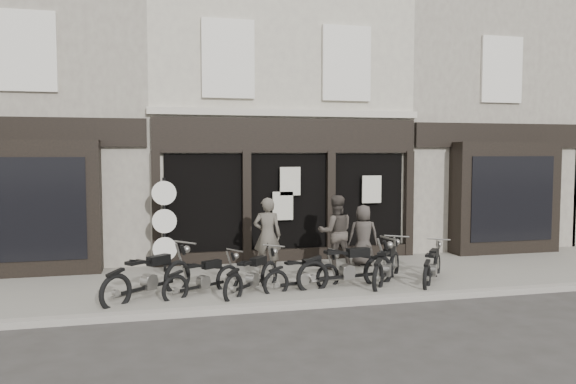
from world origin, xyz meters
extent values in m
plane|color=#2D2B28|center=(0.00, 0.00, 0.00)|extent=(90.00, 90.00, 0.00)
cube|color=slate|center=(0.00, 0.90, 0.06)|extent=(30.00, 4.20, 0.12)
cube|color=gray|center=(0.00, -1.25, 0.07)|extent=(30.00, 0.25, 0.13)
cube|color=beige|center=(0.00, 6.00, 4.10)|extent=(7.20, 6.00, 8.20)
cube|color=black|center=(0.00, 2.92, 3.45)|extent=(7.10, 0.18, 0.90)
cube|color=black|center=(0.00, 2.98, 1.50)|extent=(6.50, 0.10, 2.95)
cube|color=black|center=(0.00, 2.91, 0.22)|extent=(7.10, 0.20, 0.44)
cube|color=#B7AF9E|center=(0.00, 2.95, 4.05)|extent=(7.30, 0.22, 0.18)
cube|color=silver|center=(-1.60, 2.95, 5.40)|extent=(1.35, 0.12, 2.00)
cube|color=black|center=(-1.60, 2.98, 5.40)|extent=(1.05, 0.06, 1.70)
cube|color=silver|center=(1.60, 2.95, 5.40)|extent=(1.35, 0.12, 2.00)
cube|color=black|center=(1.60, 2.98, 5.40)|extent=(1.05, 0.06, 1.70)
cube|color=black|center=(-3.45, 2.90, 1.55)|extent=(0.22, 0.22, 3.00)
cube|color=black|center=(-1.15, 2.90, 1.55)|extent=(0.22, 0.22, 3.00)
cube|color=black|center=(1.15, 2.90, 1.55)|extent=(0.22, 0.22, 3.00)
cube|color=black|center=(3.45, 2.90, 1.55)|extent=(0.22, 0.22, 3.00)
cube|color=beige|center=(0.00, 2.80, 2.25)|extent=(0.55, 0.04, 0.75)
cube|color=beige|center=(2.30, 2.80, 2.00)|extent=(0.55, 0.04, 0.75)
cube|color=beige|center=(-0.20, 2.80, 1.60)|extent=(0.55, 0.04, 0.75)
cube|color=#9D9684|center=(-6.35, 6.00, 4.10)|extent=(5.50, 6.00, 8.20)
cube|color=black|center=(-6.35, 2.65, 1.70)|extent=(3.20, 0.70, 3.20)
cube|color=black|center=(-6.35, 2.30, 1.70)|extent=(2.60, 0.06, 2.40)
cube|color=black|center=(-6.35, 2.95, 3.50)|extent=(5.40, 0.16, 0.70)
cube|color=silver|center=(-6.35, 2.96, 5.40)|extent=(1.30, 0.10, 1.90)
cube|color=black|center=(-6.35, 2.99, 5.40)|extent=(1.00, 0.06, 1.60)
cube|color=#9D9684|center=(6.35, 6.00, 4.10)|extent=(5.50, 6.00, 8.20)
cube|color=black|center=(6.35, 2.65, 1.70)|extent=(3.20, 0.70, 3.20)
cube|color=black|center=(6.35, 2.30, 1.70)|extent=(2.60, 0.06, 2.40)
cube|color=black|center=(6.35, 2.95, 3.50)|extent=(5.40, 0.16, 0.70)
cube|color=silver|center=(6.35, 2.96, 5.40)|extent=(1.30, 0.10, 1.90)
cube|color=black|center=(6.35, 2.99, 5.40)|extent=(1.00, 0.06, 1.60)
torus|color=black|center=(-3.06, 0.38, 0.36)|extent=(0.62, 0.56, 0.74)
torus|color=black|center=(-4.25, -0.66, 0.36)|extent=(0.62, 0.56, 0.74)
cube|color=black|center=(-3.65, -0.14, 0.32)|extent=(1.01, 0.89, 0.07)
cube|color=gray|center=(-3.64, -0.13, 0.41)|extent=(0.33, 0.32, 0.28)
cube|color=black|center=(-3.44, 0.05, 0.82)|extent=(0.50, 0.47, 0.19)
cube|color=black|center=(-3.90, -0.36, 0.87)|extent=(0.39, 0.38, 0.07)
cylinder|color=gray|center=(-2.88, 0.54, 1.08)|extent=(0.45, 0.50, 0.04)
torus|color=black|center=(-2.01, 0.24, 0.30)|extent=(0.57, 0.39, 0.62)
torus|color=black|center=(-3.13, -0.45, 0.30)|extent=(0.57, 0.39, 0.62)
cube|color=black|center=(-2.57, -0.10, 0.27)|extent=(0.95, 0.60, 0.05)
cube|color=gray|center=(-2.56, -0.09, 0.34)|extent=(0.27, 0.25, 0.24)
cube|color=black|center=(-2.37, 0.02, 0.69)|extent=(0.44, 0.35, 0.15)
cube|color=black|center=(-2.81, -0.25, 0.72)|extent=(0.33, 0.30, 0.05)
cylinder|color=gray|center=(-1.84, 0.34, 0.90)|extent=(0.30, 0.47, 0.03)
torus|color=black|center=(-1.09, 0.32, 0.32)|extent=(0.50, 0.53, 0.65)
torus|color=black|center=(-2.02, -0.70, 0.32)|extent=(0.50, 0.53, 0.65)
cube|color=black|center=(-1.56, -0.19, 0.28)|extent=(0.80, 0.86, 0.06)
cube|color=gray|center=(-1.55, -0.18, 0.36)|extent=(0.28, 0.28, 0.25)
cube|color=black|center=(-1.39, -0.01, 0.72)|extent=(0.41, 0.43, 0.16)
cube|color=black|center=(-1.75, -0.40, 0.76)|extent=(0.33, 0.34, 0.06)
cylinder|color=gray|center=(-0.95, 0.47, 0.95)|extent=(0.43, 0.40, 0.03)
torus|color=black|center=(0.13, -0.05, 0.30)|extent=(0.60, 0.24, 0.60)
torus|color=black|center=(-1.10, -0.40, 0.30)|extent=(0.60, 0.24, 0.60)
cube|color=black|center=(-0.48, -0.23, 0.26)|extent=(1.02, 0.33, 0.05)
cube|color=gray|center=(-0.46, -0.22, 0.33)|extent=(0.25, 0.21, 0.23)
cube|color=black|center=(-0.26, -0.16, 0.67)|extent=(0.43, 0.26, 0.15)
cube|color=black|center=(-0.74, -0.30, 0.70)|extent=(0.30, 0.24, 0.05)
cylinder|color=gray|center=(0.32, 0.00, 0.88)|extent=(0.17, 0.50, 0.03)
torus|color=black|center=(1.30, -0.08, 0.37)|extent=(0.76, 0.21, 0.75)
torus|color=black|center=(-0.28, -0.32, 0.37)|extent=(0.76, 0.21, 0.75)
cube|color=black|center=(0.51, -0.20, 0.33)|extent=(1.31, 0.25, 0.07)
cube|color=gray|center=(0.53, -0.20, 0.41)|extent=(0.29, 0.24, 0.29)
cube|color=black|center=(0.79, -0.16, 0.84)|extent=(0.53, 0.26, 0.19)
cube|color=black|center=(0.18, -0.25, 0.88)|extent=(0.36, 0.27, 0.07)
cylinder|color=gray|center=(1.54, -0.04, 1.10)|extent=(0.14, 0.64, 0.04)
torus|color=black|center=(1.96, 0.54, 0.34)|extent=(0.50, 0.61, 0.69)
torus|color=black|center=(1.06, -0.64, 0.34)|extent=(0.50, 0.61, 0.69)
cube|color=black|center=(1.51, -0.05, 0.30)|extent=(0.78, 0.99, 0.06)
cube|color=gray|center=(1.52, -0.03, 0.38)|extent=(0.29, 0.31, 0.27)
cube|color=black|center=(1.67, 0.16, 0.77)|extent=(0.42, 0.48, 0.17)
cube|color=black|center=(1.32, -0.29, 0.81)|extent=(0.35, 0.37, 0.06)
cylinder|color=gray|center=(2.10, 0.71, 1.01)|extent=(0.49, 0.39, 0.04)
torus|color=black|center=(2.96, 0.34, 0.32)|extent=(0.46, 0.56, 0.64)
torus|color=black|center=(2.13, -0.75, 0.32)|extent=(0.46, 0.56, 0.64)
cube|color=black|center=(2.55, -0.21, 0.28)|extent=(0.72, 0.92, 0.06)
cube|color=gray|center=(2.56, -0.19, 0.35)|extent=(0.27, 0.28, 0.25)
cube|color=black|center=(2.69, -0.01, 0.71)|extent=(0.39, 0.44, 0.16)
cube|color=black|center=(2.37, -0.43, 0.75)|extent=(0.32, 0.34, 0.06)
cylinder|color=gray|center=(3.08, 0.50, 0.94)|extent=(0.46, 0.36, 0.03)
imported|color=#4D483F|center=(-0.89, 1.47, 1.03)|extent=(0.74, 0.56, 1.82)
imported|color=#3D3631|center=(0.86, 1.56, 1.04)|extent=(0.97, 0.80, 1.84)
imported|color=#393430|center=(1.68, 1.81, 0.90)|extent=(0.85, 0.64, 1.56)
cylinder|color=black|center=(-3.27, 2.24, 0.03)|extent=(0.38, 0.38, 0.06)
cylinder|color=black|center=(-3.27, 2.24, 1.20)|extent=(0.07, 0.07, 2.40)
cylinder|color=black|center=(-3.27, 2.21, 2.04)|extent=(0.59, 0.09, 0.58)
cylinder|color=silver|center=(-3.27, 2.18, 2.04)|extent=(0.58, 0.05, 0.58)
cylinder|color=black|center=(-3.27, 2.21, 1.36)|extent=(0.59, 0.09, 0.58)
cylinder|color=silver|center=(-3.27, 2.18, 1.36)|extent=(0.58, 0.05, 0.58)
cylinder|color=black|center=(-3.27, 2.21, 0.68)|extent=(0.59, 0.09, 0.58)
cylinder|color=silver|center=(-3.27, 2.18, 0.68)|extent=(0.58, 0.05, 0.58)
camera|label=1|loc=(-3.55, -11.53, 3.00)|focal=35.00mm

